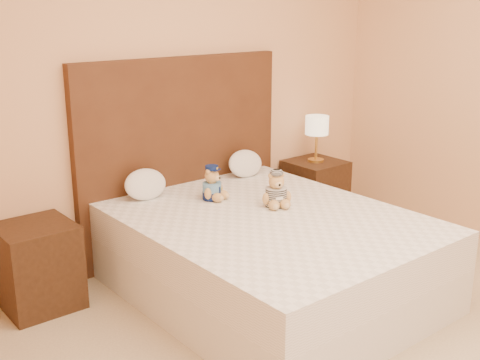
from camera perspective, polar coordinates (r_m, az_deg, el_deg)
name	(u,v)px	position (r m, az deg, el deg)	size (l,w,h in m)	color
room_walls	(374,17)	(3.16, 12.54, 14.87)	(4.04, 4.52, 2.72)	#E4AC7C
bed	(269,255)	(4.00, 2.81, -7.15)	(1.60, 2.00, 0.55)	white
headboard	(182,157)	(4.61, -5.52, 2.23)	(1.75, 0.08, 1.50)	#4B2916
nightstand_left	(38,266)	(4.05, -18.61, -7.73)	(0.45, 0.45, 0.55)	#392112
nightstand_right	(315,191)	(5.36, 7.08, -1.07)	(0.45, 0.45, 0.55)	#392112
lamp	(317,128)	(5.21, 7.30, 4.95)	(0.20, 0.20, 0.40)	gold
teddy_police	(212,183)	(4.19, -2.68, -0.26)	(0.21, 0.20, 0.24)	#B38145
teddy_prisoner	(276,189)	(4.05, 3.46, -0.88)	(0.21, 0.21, 0.24)	#B38145
pillow_left	(145,183)	(4.26, -8.97, -0.27)	(0.32, 0.21, 0.23)	white
pillow_right	(245,162)	(4.76, 0.51, 1.69)	(0.32, 0.21, 0.22)	white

